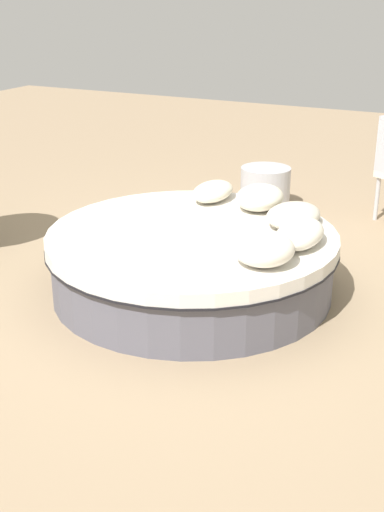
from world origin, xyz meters
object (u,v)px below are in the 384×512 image
throw_pillow_0 (264,248)px  throw_pillow_2 (293,215)px  throw_pillow_3 (260,197)px  throw_pillow_1 (300,234)px  throw_pillow_4 (213,191)px  round_bed (192,261)px  side_table (265,188)px

throw_pillow_0 → throw_pillow_2: size_ratio=0.75×
throw_pillow_0 → throw_pillow_3: bearing=-157.7°
throw_pillow_1 → throw_pillow_4: bearing=-125.3°
round_bed → throw_pillow_0: throw_pillow_0 is taller
throw_pillow_1 → side_table: size_ratio=1.06×
throw_pillow_1 → throw_pillow_3: (-0.62, -0.52, 0.01)m
throw_pillow_0 → throw_pillow_2: (-0.79, -0.07, -0.03)m
throw_pillow_2 → side_table: size_ratio=1.08×
round_bed → throw_pillow_1: (-0.08, 0.76, 0.30)m
throw_pillow_4 → side_table: bearing=-178.2°
throw_pillow_0 → throw_pillow_3: 1.11m
throw_pillow_4 → throw_pillow_2: bearing=69.8°
throw_pillow_0 → throw_pillow_4: throw_pillow_0 is taller
throw_pillow_0 → side_table: 2.60m
side_table → throw_pillow_1: bearing=26.2°
throw_pillow_1 → throw_pillow_4: throw_pillow_1 is taller
throw_pillow_1 → throw_pillow_2: size_ratio=0.98×
throw_pillow_2 → throw_pillow_1: bearing=24.1°
round_bed → throw_pillow_1: bearing=96.3°
throw_pillow_4 → side_table: size_ratio=0.98×
throw_pillow_0 → side_table: throw_pillow_0 is taller
throw_pillow_1 → side_table: (-2.01, -0.99, -0.34)m
round_bed → throw_pillow_4: throw_pillow_4 is taller
throw_pillow_2 → side_table: 1.85m
throw_pillow_1 → throw_pillow_4: size_ratio=1.08×
throw_pillow_0 → side_table: size_ratio=0.82×
throw_pillow_0 → throw_pillow_3: throw_pillow_0 is taller
throw_pillow_0 → throw_pillow_3: (-1.02, -0.42, -0.01)m
throw_pillow_4 → throw_pillow_3: bearing=82.8°
side_table → throw_pillow_3: bearing=18.5°
throw_pillow_0 → throw_pillow_4: 1.37m
throw_pillow_1 → throw_pillow_0: bearing=-14.2°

